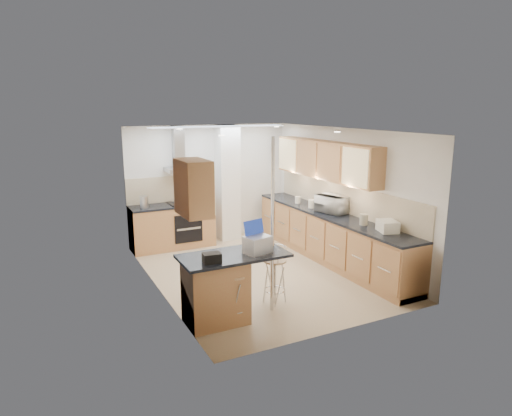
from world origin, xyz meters
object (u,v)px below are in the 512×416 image
microwave (333,204)px  bread_bin (388,226)px  laptop (258,245)px  bar_stool_end (275,275)px  bar_stool_near (235,291)px

microwave → bread_bin: size_ratio=1.73×
bread_bin → laptop: bearing=-159.0°
bread_bin → bar_stool_end: bearing=-167.5°
laptop → bread_bin: 2.38m
bread_bin → microwave: bearing=109.0°
bar_stool_near → bar_stool_end: bearing=1.7°
microwave → laptop: bearing=110.6°
microwave → bar_stool_near: size_ratio=0.65×
bar_stool_near → bread_bin: size_ratio=2.67×
bar_stool_near → bread_bin: bread_bin is taller
microwave → bread_bin: 1.49m
bar_stool_near → microwave: bearing=9.4°
bar_stool_near → bread_bin: 2.80m
microwave → bar_stool_near: (-2.74, -1.59, -0.62)m
bar_stool_end → microwave: bearing=-9.6°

